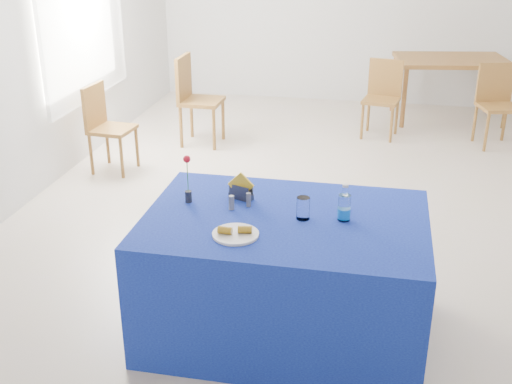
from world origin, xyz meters
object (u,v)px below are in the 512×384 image
plate (236,234)px  oak_table (451,65)px  chair_bg_left (383,93)px  chair_win_b (194,94)px  blue_table (284,275)px  chair_bg_right (497,99)px  chair_win_a (105,122)px  water_bottle (344,208)px

plate → oak_table: size_ratio=0.18×
chair_bg_left → chair_win_b: bearing=-150.8°
plate → blue_table: plate is taller
chair_bg_left → chair_win_b: 2.12m
oak_table → chair_bg_left: chair_bg_left is taller
blue_table → chair_bg_left: chair_bg_left is taller
blue_table → oak_table: bearing=75.0°
chair_bg_left → chair_bg_right: (1.21, -0.08, 0.02)m
oak_table → chair_win_b: 3.15m
oak_table → chair_win_b: (-2.78, -1.48, -0.12)m
chair_win_a → chair_bg_left: bearing=-52.6°
plate → oak_table: (1.50, 5.01, -0.09)m
plate → chair_bg_right: bearing=65.2°
chair_bg_right → water_bottle: bearing=-124.6°
water_bottle → chair_win_a: size_ratio=0.25×
blue_table → oak_table: 4.91m
plate → blue_table: bearing=50.6°
plate → chair_bg_left: bearing=80.4°
blue_table → chair_bg_right: bearing=66.4°
plate → chair_bg_left: 4.30m
water_bottle → oak_table: water_bottle is taller
blue_table → chair_win_a: chair_win_a is taller
chair_bg_right → blue_table: bearing=-128.5°
plate → chair_win_a: bearing=126.4°
water_bottle → oak_table: bearing=78.6°
chair_win_a → oak_table: bearing=-49.3°
water_bottle → chair_win_b: (-1.84, 3.23, -0.28)m
oak_table → chair_bg_right: 0.97m
chair_bg_left → chair_win_a: 3.10m
plate → chair_bg_right: chair_bg_right is taller
blue_table → chair_bg_left: (0.49, 3.96, 0.11)m
oak_table → plate: bearing=-106.6°
water_bottle → blue_table: bearing=-174.0°
chair_win_a → chair_win_b: 1.14m
oak_table → chair_bg_right: chair_bg_right is taller
oak_table → chair_bg_right: (0.43, -0.85, -0.17)m
water_bottle → chair_bg_left: size_ratio=0.25×
chair_win_b → oak_table: bearing=-60.9°
chair_win_b → chair_bg_left: bearing=-69.6°
chair_bg_left → chair_win_a: bearing=-137.8°
blue_table → chair_win_a: 3.14m
chair_bg_right → chair_win_b: bearing=176.1°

